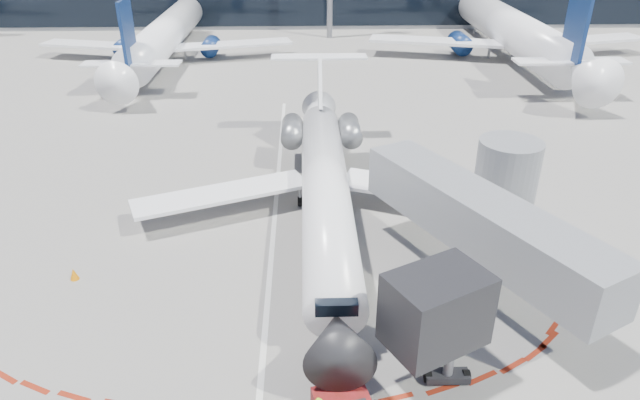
{
  "coord_description": "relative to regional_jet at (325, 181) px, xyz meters",
  "views": [
    {
      "loc": [
        1.72,
        -24.92,
        15.51
      ],
      "look_at": [
        2.44,
        0.37,
        2.09
      ],
      "focal_mm": 32.0,
      "sensor_mm": 36.0,
      "label": 1
    }
  ],
  "objects": [
    {
      "name": "ground",
      "position": [
        -2.76,
        -2.44,
        -2.16
      ],
      "size": [
        260.0,
        260.0,
        0.0
      ],
      "primitive_type": "plane",
      "color": "slate",
      "rests_on": "ground"
    },
    {
      "name": "apron_centerline",
      "position": [
        -2.76,
        -0.44,
        -2.16
      ],
      "size": [
        0.25,
        40.0,
        0.01
      ],
      "primitive_type": "cube",
      "color": "silver",
      "rests_on": "ground"
    },
    {
      "name": "jet_bridge",
      "position": [
        7.03,
        -5.46,
        0.85
      ],
      "size": [
        10.03,
        15.2,
        4.9
      ],
      "color": "gray",
      "rests_on": "ground"
    },
    {
      "name": "regional_jet",
      "position": [
        0.0,
        0.0,
        0.0
      ],
      "size": [
        20.96,
        25.85,
        6.47
      ],
      "color": "white",
      "rests_on": "ground"
    },
    {
      "name": "safety_cone_left",
      "position": [
        -11.72,
        -5.58,
        -1.88
      ],
      "size": [
        0.41,
        0.41,
        0.56
      ],
      "primitive_type": "cone",
      "color": "orange",
      "rests_on": "ground"
    },
    {
      "name": "bg_airliner_1",
      "position": [
        -15.84,
        35.51,
        2.96
      ],
      "size": [
        31.65,
        33.51,
        10.24
      ],
      "primitive_type": null,
      "color": "white",
      "rests_on": "ground"
    },
    {
      "name": "bg_airliner_2",
      "position": [
        21.48,
        35.51,
        3.63
      ],
      "size": [
        35.81,
        37.91,
        11.58
      ],
      "primitive_type": null,
      "color": "white",
      "rests_on": "ground"
    }
  ]
}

